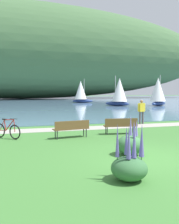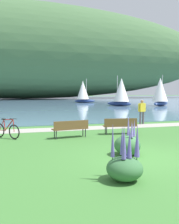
{
  "view_description": "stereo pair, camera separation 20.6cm",
  "coord_description": "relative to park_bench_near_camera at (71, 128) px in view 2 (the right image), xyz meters",
  "views": [
    {
      "loc": [
        -4.27,
        -7.72,
        2.37
      ],
      "look_at": [
        0.13,
        7.39,
        1.0
      ],
      "focal_mm": 39.99,
      "sensor_mm": 36.0,
      "label": 1
    },
    {
      "loc": [
        -4.08,
        -7.78,
        2.37
      ],
      "look_at": [
        0.13,
        7.39,
        1.0
      ],
      "focal_mm": 39.99,
      "sensor_mm": 36.0,
      "label": 2
    }
  ],
  "objects": [
    {
      "name": "bicycle_leaning_near_bench",
      "position": [
        -3.07,
        0.78,
        -0.12
      ],
      "size": [
        1.28,
        1.31,
        1.01
      ],
      "color": "black",
      "rests_on": "ground"
    },
    {
      "name": "sailboat_far_off",
      "position": [
        9.1,
        33.79,
        1.64
      ],
      "size": [
        3.99,
        2.72,
        4.52
      ],
      "color": "navy",
      "rests_on": "bay_water"
    },
    {
      "name": "park_bench_near_camera",
      "position": [
        0.0,
        0.0,
        0.0
      ],
      "size": [
        1.85,
        0.74,
        0.88
      ],
      "color": "brown",
      "rests_on": "ground"
    },
    {
      "name": "sailboat_mid_bay",
      "position": [
        12.15,
        22.62,
        1.66
      ],
      "size": [
        3.62,
        3.65,
        4.55
      ],
      "color": "navy",
      "rests_on": "bay_water"
    },
    {
      "name": "park_bench_further_along",
      "position": [
        2.78,
        0.29,
        0.0
      ],
      "size": [
        1.85,
        0.71,
        0.88
      ],
      "color": "brown",
      "rests_on": "ground"
    },
    {
      "name": "person_at_shoreline",
      "position": [
        5.8,
        3.65,
        0.46
      ],
      "size": [
        0.61,
        0.27,
        1.71
      ],
      "color": "#4C4C51",
      "rests_on": "ground"
    },
    {
      "name": "sailboat_nearest_to_shore",
      "position": [
        17.89,
        21.21,
        1.7
      ],
      "size": [
        3.93,
        3.34,
        4.64
      ],
      "color": "navy",
      "rests_on": "bay_water"
    },
    {
      "name": "distant_hillside",
      "position": [
        -1.55,
        60.23,
        12.67
      ],
      "size": [
        118.73,
        28.0,
        26.31
      ],
      "primitive_type": "ellipsoid",
      "color": "#42663D",
      "rests_on": "bay_water"
    },
    {
      "name": "shoreline_path",
      "position": [
        1.7,
        2.86,
        -0.52
      ],
      "size": [
        60.0,
        1.5,
        0.01
      ],
      "primitive_type": "cube",
      "color": "#A39E93",
      "rests_on": "ground"
    },
    {
      "name": "ground_plane",
      "position": [
        1.7,
        -4.33,
        -0.52
      ],
      "size": [
        200.0,
        200.0,
        0.0
      ],
      "primitive_type": "plane",
      "color": "#3D7533"
    },
    {
      "name": "echium_bush_beside_closest",
      "position": [
        1.37,
        -3.82,
        -0.13
      ],
      "size": [
        0.96,
        0.96,
        1.51
      ],
      "color": "#386B3D",
      "rests_on": "ground"
    },
    {
      "name": "bay_water",
      "position": [
        1.7,
        44.56,
        -0.5
      ],
      "size": [
        180.0,
        80.0,
        0.04
      ],
      "primitive_type": "cube",
      "color": "#5B7F9E",
      "rests_on": "ground"
    },
    {
      "name": "echium_bush_mid_cluster",
      "position": [
        0.22,
        -6.2,
        -0.12
      ],
      "size": [
        0.97,
        0.97,
        1.52
      ],
      "color": "#386B3D",
      "rests_on": "ground"
    }
  ]
}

